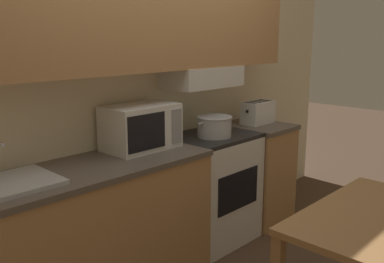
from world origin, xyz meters
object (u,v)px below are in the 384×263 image
sink_basin (10,183)px  cooking_pot (214,126)px  toaster (258,112)px  microwave (141,127)px  stove_range (212,188)px

sink_basin → cooking_pot: bearing=-1.3°
toaster → sink_basin: 2.26m
microwave → sink_basin: (-0.97, -0.09, -0.14)m
stove_range → toaster: bearing=0.7°
microwave → toaster: size_ratio=1.57×
microwave → toaster: (1.29, -0.07, -0.05)m
cooking_pot → toaster: toaster is taller
stove_range → microwave: microwave is taller
stove_range → microwave: (-0.66, 0.08, 0.60)m
microwave → toaster: bearing=-3.1°
cooking_pot → microwave: (-0.63, 0.13, 0.07)m
stove_range → cooking_pot: (-0.04, -0.05, 0.53)m
cooking_pot → toaster: 0.66m
cooking_pot → microwave: size_ratio=0.71×
cooking_pot → microwave: microwave is taller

